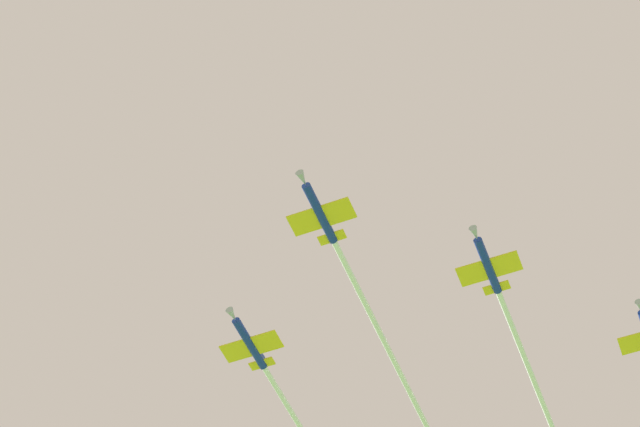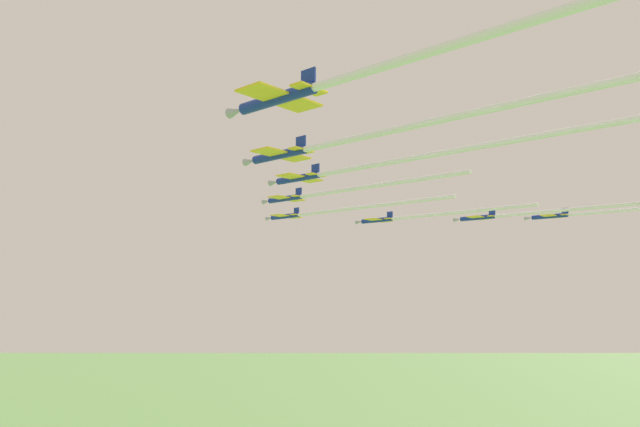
{
  "view_description": "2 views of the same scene",
  "coord_description": "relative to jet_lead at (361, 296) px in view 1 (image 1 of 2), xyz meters",
  "views": [
    {
      "loc": [
        69.2,
        99.62,
        3.44
      ],
      "look_at": [
        19.84,
        19.97,
        127.17
      ],
      "focal_mm": 60.75,
      "sensor_mm": 36.0,
      "label": 1
    },
    {
      "loc": [
        -146.64,
        46.56,
        105.26
      ],
      "look_at": [
        35.14,
        6.02,
        130.45
      ],
      "focal_mm": 32.46,
      "sensor_mm": 36.0,
      "label": 2
    }
  ],
  "objects": [
    {
      "name": "jet_starboard_inner",
      "position": [
        -1.31,
        -25.21,
        -0.86
      ],
      "size": [
        45.47,
        33.92,
        2.81
      ],
      "rotation": [
        0.0,
        0.0,
        5.35
      ],
      "color": "navy"
    },
    {
      "name": "jet_port_inner",
      "position": [
        -25.09,
        5.75,
        0.87
      ],
      "size": [
        46.94,
        35.01,
        2.81
      ],
      "rotation": [
        0.0,
        0.0,
        5.35
      ],
      "color": "navy"
    },
    {
      "name": "jet_lead",
      "position": [
        0.0,
        0.0,
        0.0
      ],
      "size": [
        51.34,
        38.26,
        2.81
      ],
      "rotation": [
        0.0,
        0.0,
        5.35
      ],
      "color": "navy"
    }
  ]
}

